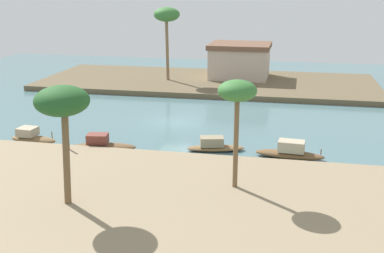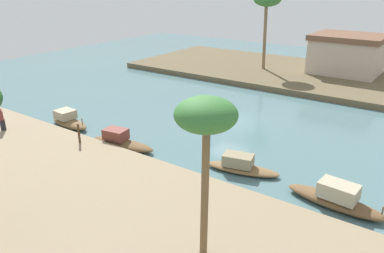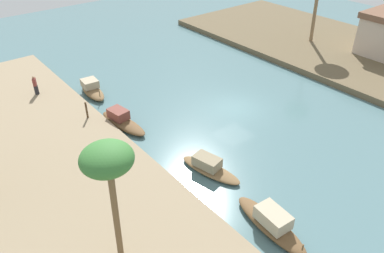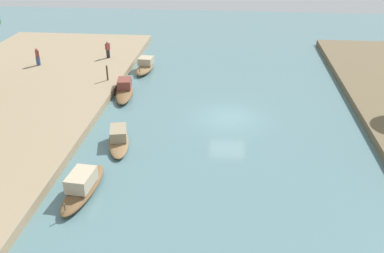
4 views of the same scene
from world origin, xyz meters
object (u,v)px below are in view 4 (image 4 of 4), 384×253
object	(u,v)px
person_by_mooring	(38,58)
sampan_midstream	(145,66)
person_on_near_bank	(108,50)
sampan_open_hull	(119,139)
mooring_post	(107,73)
sampan_with_tall_canopy	(124,90)
sampan_with_red_awning	(83,186)

from	to	relation	value
person_by_mooring	sampan_midstream	bearing A→B (deg)	52.68
person_on_near_bank	sampan_open_hull	bearing A→B (deg)	41.78
mooring_post	sampan_with_tall_canopy	bearing A→B (deg)	45.76
sampan_with_red_awning	mooring_post	distance (m)	14.93
sampan_midstream	person_by_mooring	distance (m)	9.42
person_on_near_bank	sampan_midstream	bearing A→B (deg)	88.93
sampan_midstream	mooring_post	size ratio (longest dim) A/B	3.04
sampan_with_red_awning	sampan_open_hull	size ratio (longest dim) A/B	1.12
person_on_near_bank	mooring_post	world-z (taller)	person_on_near_bank
sampan_with_red_awning	sampan_open_hull	bearing A→B (deg)	179.36
sampan_with_tall_canopy	person_on_near_bank	world-z (taller)	person_on_near_bank
sampan_with_tall_canopy	person_on_near_bank	xyz separation A→B (m)	(-7.53, -3.30, 0.84)
person_on_near_bank	person_by_mooring	bearing A→B (deg)	-39.81
sampan_open_hull	person_on_near_bank	bearing A→B (deg)	-175.79
sampan_with_red_awning	sampan_midstream	bearing A→B (deg)	-173.61
sampan_midstream	sampan_with_tall_canopy	bearing A→B (deg)	-0.42
sampan_with_red_awning	sampan_midstream	distance (m)	18.67
sampan_with_red_awning	person_by_mooring	distance (m)	20.33
sampan_with_red_awning	person_on_near_bank	world-z (taller)	person_on_near_bank
sampan_midstream	person_on_near_bank	bearing A→B (deg)	-110.82
sampan_midstream	mooring_post	bearing A→B (deg)	-24.87
sampan_with_red_awning	person_by_mooring	world-z (taller)	person_by_mooring
sampan_with_tall_canopy	sampan_open_hull	xyz separation A→B (m)	(7.71, 1.50, -0.04)
sampan_open_hull	mooring_post	bearing A→B (deg)	-174.21
sampan_midstream	person_by_mooring	bearing A→B (deg)	-80.02
sampan_midstream	sampan_open_hull	world-z (taller)	sampan_midstream
sampan_midstream	person_by_mooring	size ratio (longest dim) A/B	2.41
sampan_midstream	person_on_near_bank	world-z (taller)	person_on_near_bank
sampan_with_tall_canopy	person_by_mooring	bearing A→B (deg)	-126.98
sampan_with_tall_canopy	mooring_post	xyz separation A→B (m)	(-1.72, -1.76, 0.75)
sampan_with_tall_canopy	sampan_with_red_awning	size ratio (longest dim) A/B	0.98
sampan_with_tall_canopy	sampan_with_red_awning	bearing A→B (deg)	-3.95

